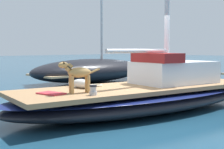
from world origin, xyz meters
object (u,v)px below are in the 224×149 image
at_px(dog_tan, 77,74).
at_px(deck_towel, 51,93).
at_px(deck_winch, 93,90).
at_px(dog_white, 80,84).
at_px(coiled_rope, 96,85).
at_px(sailboat_main, 140,98).
at_px(moored_boat_port_side, 91,70).

relative_size(dog_tan, deck_towel, 1.63).
distance_m(dog_tan, deck_winch, 0.57).
height_order(dog_white, coiled_rope, dog_white).
height_order(sailboat_main, coiled_rope, coiled_rope).
bearing_deg(dog_white, dog_tan, -41.12).
xyz_separation_m(sailboat_main, dog_white, (-0.71, -1.40, 0.43)).
xyz_separation_m(sailboat_main, dog_tan, (-0.05, -1.97, 0.75)).
distance_m(deck_winch, moored_boat_port_side, 8.65).
bearing_deg(deck_winch, coiled_rope, 137.73).
height_order(dog_tan, dog_white, dog_tan).
relative_size(dog_tan, deck_winch, 4.35).
relative_size(dog_white, deck_towel, 1.70).
relative_size(dog_white, coiled_rope, 2.94).
bearing_deg(dog_white, coiled_rope, 91.49).
xyz_separation_m(dog_tan, deck_towel, (-0.26, -0.50, -0.41)).
bearing_deg(sailboat_main, dog_tan, -91.51).
height_order(deck_winch, coiled_rope, deck_winch).
bearing_deg(deck_towel, moored_boat_port_side, 134.91).
bearing_deg(dog_tan, moored_boat_port_side, 138.60).
relative_size(sailboat_main, deck_towel, 13.48).
xyz_separation_m(deck_winch, coiled_rope, (-1.13, 1.03, -0.08)).
distance_m(dog_white, deck_towel, 1.14).
bearing_deg(dog_white, moored_boat_port_side, 138.56).
height_order(dog_tan, deck_towel, dog_tan).
height_order(sailboat_main, dog_tan, dog_tan).
height_order(deck_winch, deck_towel, deck_winch).
bearing_deg(moored_boat_port_side, dog_tan, -41.40).
relative_size(sailboat_main, dog_tan, 8.26).
height_order(dog_tan, moored_boat_port_side, moored_boat_port_side).
bearing_deg(sailboat_main, coiled_rope, -128.96).
height_order(sailboat_main, moored_boat_port_side, moored_boat_port_side).
relative_size(coiled_rope, moored_boat_port_side, 0.05).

